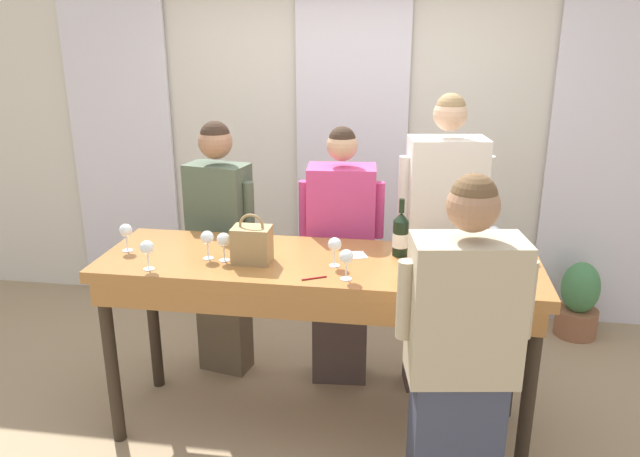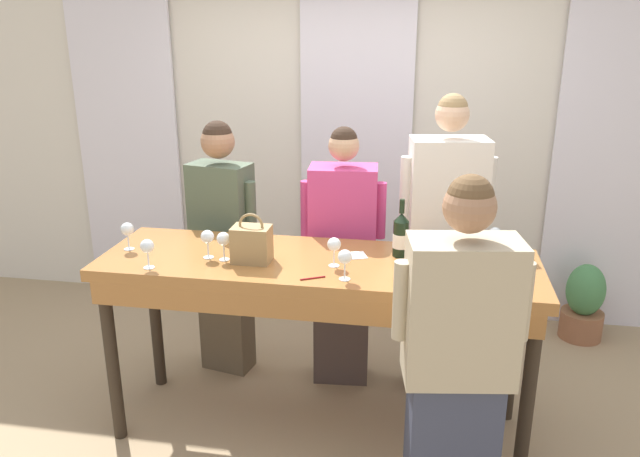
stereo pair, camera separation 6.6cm
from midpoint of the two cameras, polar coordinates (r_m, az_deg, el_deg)
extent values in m
plane|color=tan|center=(3.79, 0.33, -17.61)|extent=(18.00, 18.00, 0.00)
cube|color=silver|center=(4.85, 3.78, 8.49)|extent=(12.00, 0.06, 2.80)
cube|color=white|center=(5.32, -16.82, 8.03)|extent=(0.84, 0.03, 2.69)
cube|color=white|center=(4.79, 3.68, 7.70)|extent=(0.84, 0.03, 2.69)
cube|color=white|center=(4.95, 25.68, 6.28)|extent=(0.84, 0.03, 2.69)
cube|color=#9E6633|center=(3.31, 0.36, -3.37)|extent=(2.32, 0.71, 0.06)
cube|color=#9E6633|center=(3.04, -0.71, -7.32)|extent=(2.23, 0.03, 0.12)
cylinder|color=#2D2319|center=(3.62, -17.98, -11.37)|extent=(0.07, 0.07, 0.97)
cylinder|color=#2D2319|center=(3.31, 19.00, -14.57)|extent=(0.07, 0.07, 0.97)
cylinder|color=#2D2319|center=(4.06, -14.39, -7.64)|extent=(0.07, 0.07, 0.97)
cylinder|color=#2D2319|center=(3.78, 17.78, -10.02)|extent=(0.07, 0.07, 0.97)
cylinder|color=black|center=(3.34, 7.94, -0.93)|extent=(0.08, 0.08, 0.19)
cone|color=black|center=(3.31, 8.03, 1.02)|extent=(0.08, 0.08, 0.05)
cylinder|color=black|center=(3.29, 8.08, 2.02)|extent=(0.03, 0.03, 0.08)
cylinder|color=white|center=(3.35, 7.93, -1.09)|extent=(0.08, 0.08, 0.08)
cube|color=#997A4C|center=(3.25, -5.69, -1.44)|extent=(0.20, 0.14, 0.19)
torus|color=#997A4C|center=(3.22, -5.74, 0.27)|extent=(0.13, 0.01, 0.13)
cylinder|color=white|center=(3.29, -14.81, -3.47)|extent=(0.06, 0.06, 0.00)
cylinder|color=white|center=(3.28, -14.87, -2.75)|extent=(0.01, 0.01, 0.08)
sphere|color=white|center=(3.25, -14.98, -1.56)|extent=(0.07, 0.07, 0.07)
sphere|color=beige|center=(3.26, -14.96, -1.71)|extent=(0.05, 0.05, 0.05)
cylinder|color=white|center=(3.05, 2.88, -4.65)|extent=(0.06, 0.06, 0.00)
cylinder|color=white|center=(3.03, 2.90, -3.87)|extent=(0.01, 0.01, 0.08)
sphere|color=white|center=(3.01, 2.92, -2.60)|extent=(0.07, 0.07, 0.07)
cylinder|color=white|center=(3.37, -9.60, -2.62)|extent=(0.06, 0.06, 0.00)
cylinder|color=white|center=(3.35, -9.64, -1.91)|extent=(0.01, 0.01, 0.08)
sphere|color=white|center=(3.33, -9.71, -0.74)|extent=(0.07, 0.07, 0.07)
cylinder|color=white|center=(3.59, -16.54, -1.81)|extent=(0.06, 0.06, 0.00)
cylinder|color=white|center=(3.57, -16.61, -1.14)|extent=(0.01, 0.01, 0.08)
sphere|color=white|center=(3.55, -16.71, -0.04)|extent=(0.07, 0.07, 0.07)
sphere|color=beige|center=(3.55, -16.70, -0.17)|extent=(0.05, 0.05, 0.05)
cylinder|color=white|center=(3.05, 9.03, -4.83)|extent=(0.06, 0.06, 0.00)
cylinder|color=white|center=(3.04, 9.08, -4.06)|extent=(0.01, 0.01, 0.08)
sphere|color=white|center=(3.01, 9.14, -2.78)|extent=(0.07, 0.07, 0.07)
cylinder|color=white|center=(3.24, 10.44, -3.52)|extent=(0.06, 0.06, 0.00)
cylinder|color=white|center=(3.22, 10.49, -2.78)|extent=(0.01, 0.01, 0.08)
sphere|color=white|center=(3.20, 10.56, -1.57)|extent=(0.07, 0.07, 0.07)
cylinder|color=white|center=(3.32, -8.17, -2.83)|extent=(0.06, 0.06, 0.00)
cylinder|color=white|center=(3.31, -8.21, -2.11)|extent=(0.01, 0.01, 0.08)
sphere|color=white|center=(3.28, -8.26, -0.93)|extent=(0.07, 0.07, 0.07)
cylinder|color=white|center=(3.21, 1.87, -3.42)|extent=(0.06, 0.06, 0.00)
cylinder|color=white|center=(3.19, 1.88, -2.68)|extent=(0.01, 0.01, 0.08)
sphere|color=white|center=(3.17, 1.89, -1.46)|extent=(0.07, 0.07, 0.07)
sphere|color=beige|center=(3.17, 1.89, -1.60)|extent=(0.05, 0.05, 0.05)
cylinder|color=white|center=(3.50, 16.07, -2.28)|extent=(0.06, 0.06, 0.00)
cylinder|color=white|center=(3.48, 16.14, -1.59)|extent=(0.01, 0.01, 0.08)
sphere|color=white|center=(3.46, 16.24, -0.47)|extent=(0.07, 0.07, 0.07)
sphere|color=beige|center=(3.46, 16.23, -0.61)|extent=(0.05, 0.05, 0.05)
cylinder|color=white|center=(3.34, 16.25, -3.26)|extent=(0.06, 0.06, 0.00)
cylinder|color=white|center=(3.33, 16.31, -2.55)|extent=(0.01, 0.01, 0.08)
sphere|color=white|center=(3.30, 16.42, -1.37)|extent=(0.07, 0.07, 0.07)
sphere|color=beige|center=(3.31, 16.41, -1.52)|extent=(0.05, 0.05, 0.05)
cube|color=white|center=(3.35, 3.85, -2.47)|extent=(0.14, 0.14, 0.00)
cylinder|color=maroon|center=(3.05, -0.05, -4.56)|extent=(0.12, 0.07, 0.01)
cube|color=brown|center=(4.21, -8.09, -7.71)|extent=(0.35, 0.25, 0.78)
cube|color=#4C5B47|center=(3.95, -8.54, 1.48)|extent=(0.41, 0.29, 0.62)
sphere|color=#9E7051|center=(3.85, -8.85, 7.86)|extent=(0.21, 0.21, 0.21)
sphere|color=#332319|center=(3.84, -8.88, 8.39)|extent=(0.18, 0.18, 0.18)
cylinder|color=#4C5B47|center=(3.84, -5.88, 1.82)|extent=(0.08, 0.08, 0.34)
cylinder|color=#4C5B47|center=(4.05, -11.12, 2.42)|extent=(0.08, 0.08, 0.34)
cube|color=#473833|center=(4.05, 2.46, -8.56)|extent=(0.36, 0.24, 0.79)
cube|color=#C63D7A|center=(3.78, 2.61, 1.06)|extent=(0.42, 0.29, 0.63)
sphere|color=tan|center=(3.68, 2.71, 7.58)|extent=(0.18, 0.18, 0.18)
sphere|color=#332319|center=(3.67, 2.71, 8.07)|extent=(0.16, 0.16, 0.16)
cylinder|color=#C63D7A|center=(3.77, 6.02, 1.64)|extent=(0.08, 0.08, 0.34)
cylinder|color=#C63D7A|center=(3.78, -0.77, 1.83)|extent=(0.08, 0.08, 0.34)
cube|color=#473833|center=(4.01, 11.25, -8.42)|extent=(0.40, 0.27, 0.89)
cube|color=silver|center=(3.72, 12.01, 2.68)|extent=(0.47, 0.32, 0.71)
sphere|color=#DBAD89|center=(3.62, 12.52, 10.13)|extent=(0.19, 0.19, 0.19)
sphere|color=#93754C|center=(3.62, 12.56, 10.66)|extent=(0.17, 0.17, 0.17)
cylinder|color=silver|center=(3.76, 15.68, 3.40)|extent=(0.08, 0.08, 0.39)
cylinder|color=silver|center=(3.67, 8.36, 3.53)|extent=(0.08, 0.08, 0.39)
cube|color=#383D51|center=(3.03, 12.45, -19.43)|extent=(0.42, 0.27, 0.78)
cube|color=tan|center=(2.67, 13.49, -7.37)|extent=(0.49, 0.32, 0.62)
sphere|color=#9E7051|center=(2.51, 14.25, 1.94)|extent=(0.21, 0.21, 0.21)
sphere|color=brown|center=(2.50, 14.32, 2.75)|extent=(0.19, 0.19, 0.19)
cylinder|color=tan|center=(2.60, 8.15, -6.53)|extent=(0.08, 0.08, 0.34)
cylinder|color=tan|center=(2.71, 18.76, -6.33)|extent=(0.08, 0.08, 0.34)
cylinder|color=#935B3D|center=(5.06, 23.08, -8.07)|extent=(0.30, 0.30, 0.21)
ellipsoid|color=#47844C|center=(4.95, 23.48, -5.17)|extent=(0.27, 0.27, 0.39)
camera|label=1|loc=(0.03, -89.43, 0.19)|focal=35.00mm
camera|label=2|loc=(0.03, 90.57, -0.19)|focal=35.00mm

